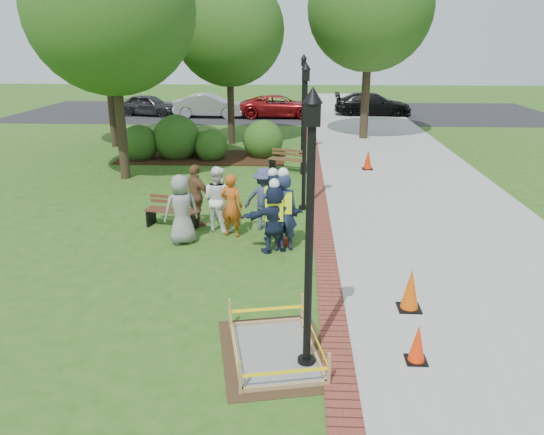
{
  "coord_description": "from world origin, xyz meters",
  "views": [
    {
      "loc": [
        1.07,
        -10.18,
        4.86
      ],
      "look_at": [
        0.5,
        1.2,
        1.0
      ],
      "focal_mm": 35.0,
      "sensor_mm": 36.0,
      "label": 1
    }
  ],
  "objects_px": {
    "cone_front": "(417,344)",
    "hivis_worker_a": "(274,216)",
    "hivis_worker_b": "(283,210)",
    "wet_concrete_pad": "(275,341)",
    "lamp_near": "(310,214)",
    "hivis_worker_c": "(273,205)",
    "bench_near": "(173,217)"
  },
  "relations": [
    {
      "from": "cone_front",
      "to": "hivis_worker_a",
      "type": "xyz_separation_m",
      "value": [
        -2.45,
        4.49,
        0.58
      ]
    },
    {
      "from": "hivis_worker_b",
      "to": "hivis_worker_a",
      "type": "bearing_deg",
      "value": -150.21
    },
    {
      "from": "wet_concrete_pad",
      "to": "lamp_near",
      "type": "bearing_deg",
      "value": -27.23
    },
    {
      "from": "lamp_near",
      "to": "hivis_worker_a",
      "type": "relative_size",
      "value": 2.36
    },
    {
      "from": "wet_concrete_pad",
      "to": "hivis_worker_a",
      "type": "height_order",
      "value": "hivis_worker_a"
    },
    {
      "from": "wet_concrete_pad",
      "to": "lamp_near",
      "type": "xyz_separation_m",
      "value": [
        0.51,
        -0.26,
        2.25
      ]
    },
    {
      "from": "wet_concrete_pad",
      "to": "lamp_near",
      "type": "relative_size",
      "value": 0.61
    },
    {
      "from": "lamp_near",
      "to": "hivis_worker_c",
      "type": "relative_size",
      "value": 2.27
    },
    {
      "from": "wet_concrete_pad",
      "to": "lamp_near",
      "type": "height_order",
      "value": "lamp_near"
    },
    {
      "from": "hivis_worker_b",
      "to": "lamp_near",
      "type": "bearing_deg",
      "value": -83.77
    },
    {
      "from": "bench_near",
      "to": "lamp_near",
      "type": "xyz_separation_m",
      "value": [
        3.54,
        -6.27,
        2.22
      ]
    },
    {
      "from": "bench_near",
      "to": "hivis_worker_c",
      "type": "distance_m",
      "value": 2.97
    },
    {
      "from": "bench_near",
      "to": "hivis_worker_a",
      "type": "relative_size",
      "value": 0.87
    },
    {
      "from": "wet_concrete_pad",
      "to": "hivis_worker_b",
      "type": "height_order",
      "value": "hivis_worker_b"
    },
    {
      "from": "lamp_near",
      "to": "hivis_worker_a",
      "type": "distance_m",
      "value": 4.94
    },
    {
      "from": "wet_concrete_pad",
      "to": "hivis_worker_b",
      "type": "xyz_separation_m",
      "value": [
        -0.01,
        4.48,
        0.77
      ]
    },
    {
      "from": "bench_near",
      "to": "hivis_worker_c",
      "type": "relative_size",
      "value": 0.83
    },
    {
      "from": "wet_concrete_pad",
      "to": "hivis_worker_a",
      "type": "relative_size",
      "value": 1.44
    },
    {
      "from": "wet_concrete_pad",
      "to": "cone_front",
      "type": "height_order",
      "value": "cone_front"
    },
    {
      "from": "hivis_worker_b",
      "to": "wet_concrete_pad",
      "type": "bearing_deg",
      "value": -89.91
    },
    {
      "from": "cone_front",
      "to": "hivis_worker_a",
      "type": "height_order",
      "value": "hivis_worker_a"
    },
    {
      "from": "hivis_worker_a",
      "to": "wet_concrete_pad",
      "type": "bearing_deg",
      "value": -87.31
    },
    {
      "from": "hivis_worker_b",
      "to": "hivis_worker_c",
      "type": "distance_m",
      "value": 0.68
    },
    {
      "from": "hivis_worker_c",
      "to": "bench_near",
      "type": "bearing_deg",
      "value": 161.85
    },
    {
      "from": "bench_near",
      "to": "cone_front",
      "type": "bearing_deg",
      "value": -49.33
    },
    {
      "from": "bench_near",
      "to": "hivis_worker_a",
      "type": "height_order",
      "value": "hivis_worker_a"
    },
    {
      "from": "bench_near",
      "to": "hivis_worker_a",
      "type": "distance_m",
      "value": 3.33
    },
    {
      "from": "wet_concrete_pad",
      "to": "cone_front",
      "type": "relative_size",
      "value": 3.92
    },
    {
      "from": "cone_front",
      "to": "bench_near",
      "type": "bearing_deg",
      "value": 130.67
    },
    {
      "from": "bench_near",
      "to": "cone_front",
      "type": "xyz_separation_m",
      "value": [
        5.27,
        -6.13,
        0.06
      ]
    },
    {
      "from": "bench_near",
      "to": "hivis_worker_a",
      "type": "bearing_deg",
      "value": -30.16
    },
    {
      "from": "wet_concrete_pad",
      "to": "hivis_worker_a",
      "type": "bearing_deg",
      "value": 92.69
    }
  ]
}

